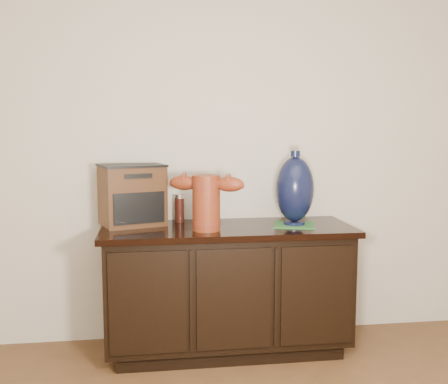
{
  "coord_description": "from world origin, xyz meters",
  "views": [
    {
      "loc": [
        -0.43,
        -0.74,
        1.33
      ],
      "look_at": [
        -0.03,
        2.18,
        0.96
      ],
      "focal_mm": 42.0,
      "sensor_mm": 36.0,
      "label": 1
    }
  ],
  "objects": [
    {
      "name": "spray_can",
      "position": [
        -0.27,
        2.42,
        0.84
      ],
      "size": [
        0.06,
        0.06,
        0.17
      ],
      "color": "#55180E",
      "rests_on": "sideboard"
    },
    {
      "name": "tv_radio",
      "position": [
        -0.55,
        2.36,
        0.93
      ],
      "size": [
        0.43,
        0.38,
        0.36
      ],
      "rotation": [
        0.0,
        0.0,
        0.31
      ],
      "color": "#432510",
      "rests_on": "sideboard"
    },
    {
      "name": "sideboard",
      "position": [
        0.0,
        2.23,
        0.39
      ],
      "size": [
        1.46,
        0.56,
        0.75
      ],
      "color": "black",
      "rests_on": "ground"
    },
    {
      "name": "lamp_base",
      "position": [
        0.4,
        2.21,
        0.97
      ],
      "size": [
        0.28,
        0.28,
        0.43
      ],
      "rotation": [
        0.0,
        0.0,
        -0.28
      ],
      "color": "black",
      "rests_on": "green_mat"
    },
    {
      "name": "room",
      "position": [
        0.0,
        0.0,
        1.3
      ],
      "size": [
        5.0,
        5.0,
        5.0
      ],
      "color": "#55371D",
      "rests_on": "ground"
    },
    {
      "name": "terracotta_vessel",
      "position": [
        -0.13,
        2.13,
        0.93
      ],
      "size": [
        0.43,
        0.25,
        0.31
      ],
      "rotation": [
        0.0,
        0.0,
        -0.43
      ],
      "color": "maroon",
      "rests_on": "sideboard"
    },
    {
      "name": "green_mat",
      "position": [
        0.4,
        2.21,
        0.76
      ],
      "size": [
        0.29,
        0.29,
        0.01
      ],
      "primitive_type": "cube",
      "rotation": [
        0.0,
        0.0,
        -0.28
      ],
      "color": "#2C622C",
      "rests_on": "sideboard"
    }
  ]
}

